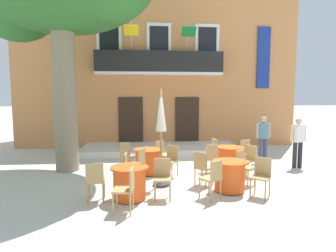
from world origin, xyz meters
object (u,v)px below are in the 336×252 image
cafe_chair_front_1 (171,159)px  cafe_chair_far_side_0 (217,150)px  cafe_chair_front_2 (162,153)px  cafe_chair_middle_1 (261,174)px  pedestrian_near_entrance (263,136)px  cafe_chair_front_3 (127,154)px  cafe_table_far_side (230,158)px  cafe_chair_middle_3 (202,166)px  cafe_chair_far_side_2 (249,158)px  cafe_chair_far_side_1 (210,156)px  cafe_table_middle (230,176)px  cafe_chair_near_tree_2 (163,176)px  cafe_chair_middle_0 (213,177)px  cafe_chair_front_0 (138,162)px  pedestrian_mid_plaza (298,140)px  cafe_chair_near_tree_0 (95,179)px  cafe_table_front (148,161)px  cafe_table_near_tree (130,182)px  cafe_chair_near_tree_1 (127,187)px  cafe_chair_middle_2 (243,165)px  cafe_umbrella (161,123)px  cafe_chair_near_tree_3 (130,168)px  cafe_chair_far_side_3 (247,152)px

cafe_chair_front_1 → cafe_chair_far_side_0: (1.71, 1.25, 0.00)m
cafe_chair_front_2 → cafe_chair_middle_1: bearing=-52.3°
cafe_chair_far_side_0 → pedestrian_near_entrance: (1.79, 0.42, 0.39)m
cafe_chair_front_3 → cafe_table_far_side: bearing=-4.1°
cafe_chair_middle_3 → cafe_chair_far_side_2: size_ratio=1.00×
cafe_table_far_side → cafe_chair_far_side_1: 0.77m
cafe_table_middle → cafe_chair_far_side_2: (0.96, 1.25, 0.14)m
cafe_chair_far_side_1 → cafe_chair_front_2: bearing=153.4°
cafe_table_middle → cafe_chair_front_2: 2.79m
cafe_chair_near_tree_2 → cafe_chair_middle_0: 1.14m
cafe_chair_middle_1 → cafe_chair_far_side_1: same height
cafe_chair_middle_3 → cafe_chair_front_0: size_ratio=1.00×
cafe_chair_front_2 → pedestrian_mid_plaza: size_ratio=0.55×
cafe_chair_near_tree_0 → cafe_chair_far_side_2: same height
cafe_chair_middle_3 → cafe_chair_far_side_1: bearing=67.4°
cafe_table_middle → cafe_chair_front_3: (-2.62, 2.14, 0.14)m
cafe_chair_middle_0 → cafe_chair_middle_1: same height
cafe_table_front → pedestrian_mid_plaza: size_ratio=0.52×
cafe_table_near_tree → cafe_table_middle: bearing=7.8°
cafe_chair_near_tree_0 → cafe_chair_front_2: (1.67, 2.80, 0.00)m
cafe_chair_near_tree_1 → cafe_table_middle: size_ratio=1.05×
cafe_chair_middle_0 → cafe_chair_front_2: size_ratio=1.00×
cafe_chair_far_side_2 → pedestrian_mid_plaza: bearing=22.5°
cafe_chair_middle_2 → pedestrian_near_entrance: size_ratio=0.56×
cafe_chair_near_tree_2 → pedestrian_near_entrance: size_ratio=0.56×
cafe_umbrella → cafe_chair_front_2: bearing=85.3°
cafe_table_far_side → pedestrian_near_entrance: pedestrian_near_entrance is taller
cafe_chair_far_side_1 → cafe_table_front: bearing=176.5°
cafe_chair_middle_2 → cafe_chair_front_1: bearing=155.2°
cafe_chair_near_tree_0 → cafe_chair_far_side_1: 3.73m
cafe_chair_middle_0 → cafe_chair_front_1: 2.04m
cafe_umbrella → cafe_table_far_side: bearing=30.5°
cafe_chair_near_tree_3 → cafe_chair_middle_3: bearing=1.9°
cafe_chair_middle_2 → cafe_table_near_tree: bearing=-163.8°
cafe_chair_near_tree_1 → cafe_chair_far_side_3: size_ratio=1.00×
cafe_chair_near_tree_1 → cafe_chair_front_0: (0.20, 2.14, 0.00)m
cafe_chair_front_1 → cafe_chair_front_3: (-1.30, 0.76, 0.00)m
cafe_chair_near_tree_3 → cafe_chair_far_side_1: bearing=27.3°
cafe_chair_far_side_0 → cafe_chair_far_side_3: same height
cafe_chair_near_tree_0 → pedestrian_near_entrance: bearing=33.3°
cafe_chair_middle_2 → cafe_chair_far_side_0: bearing=94.1°
cafe_chair_near_tree_0 → cafe_chair_near_tree_3: 1.13m
cafe_chair_middle_2 → cafe_chair_far_side_1: 1.28m
cafe_table_front → cafe_chair_far_side_3: (3.26, 0.49, 0.14)m
cafe_chair_near_tree_2 → cafe_chair_front_0: size_ratio=1.00×
cafe_chair_middle_1 → cafe_chair_far_side_2: bearing=78.7°
cafe_table_front → cafe_chair_near_tree_1: bearing=-99.5°
cafe_chair_middle_2 → cafe_table_far_side: (0.07, 1.38, -0.14)m
cafe_table_near_tree → cafe_chair_far_side_2: 3.75m
cafe_chair_near_tree_3 → cafe_table_far_side: size_ratio=1.05×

